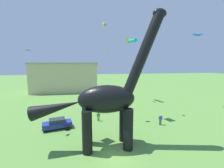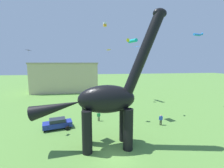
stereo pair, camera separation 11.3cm
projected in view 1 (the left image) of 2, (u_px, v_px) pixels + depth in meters
name	position (u px, v px, depth m)	size (l,w,h in m)	color
ground_plane	(116.00, 157.00, 16.47)	(240.00, 240.00, 0.00)	#5B8E3D
dinosaur_sculpture	(106.00, 99.00, 17.85)	(15.29, 3.24, 15.98)	black
parked_sedan_left	(57.00, 123.00, 23.51)	(4.50, 2.70, 1.55)	navy
person_far_spectator	(98.00, 116.00, 26.60)	(0.59, 0.26, 1.56)	black
person_near_flyer	(161.00, 119.00, 24.91)	(0.63, 0.28, 1.69)	black
kite_mid_right	(131.00, 41.00, 39.75)	(3.10, 3.24, 0.92)	#19B2B7
kite_mid_center	(105.00, 24.00, 25.75)	(0.53, 0.53, 0.65)	white
kite_near_high	(137.00, 46.00, 26.66)	(1.66, 1.94, 0.27)	#287AE5
kite_trailing	(28.00, 50.00, 21.00)	(0.67, 0.75, 0.78)	black
kite_near_low	(197.00, 35.00, 34.76)	(2.01, 1.89, 0.57)	#287AE5
kite_far_left	(90.00, 103.00, 19.65)	(1.80, 1.88, 0.34)	pink
kite_mid_left	(108.00, 50.00, 40.40)	(1.46, 1.44, 1.45)	orange
kite_high_right	(150.00, 39.00, 28.85)	(0.76, 0.80, 0.23)	black
background_building_block	(65.00, 77.00, 53.15)	(21.68, 8.61, 9.93)	#CCB78E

